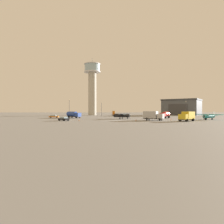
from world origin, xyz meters
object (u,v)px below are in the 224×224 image
at_px(control_tower, 92,83).
at_px(airplane_black, 121,115).
at_px(airplane_teal, 209,116).
at_px(truck_fuel_tanker_blue, 73,114).
at_px(truck_box_silver, 153,115).
at_px(light_post_north, 186,107).
at_px(car_orange, 54,116).
at_px(truck_box_yellow, 187,116).
at_px(traffic_cone_near_right, 136,120).
at_px(traffic_cone_near_left, 79,120).
at_px(light_post_west, 101,107).
at_px(traffic_cone_mid_apron, 171,120).
at_px(truck_fuel_tanker_red, 165,115).
at_px(truck_flatbed_green, 164,114).
at_px(light_post_east, 69,106).
at_px(car_black, 64,119).

distance_m(control_tower, airplane_black, 59.23).
distance_m(airplane_teal, truck_fuel_tanker_blue, 56.03).
relative_size(truck_box_silver, light_post_north, 0.83).
distance_m(truck_fuel_tanker_blue, car_orange, 9.61).
xyz_separation_m(truck_box_yellow, traffic_cone_near_right, (-16.33, 2.96, -1.45)).
bearing_deg(car_orange, traffic_cone_near_left, -59.02).
xyz_separation_m(airplane_teal, light_post_west, (-42.22, 45.29, 3.75)).
relative_size(light_post_west, traffic_cone_mid_apron, 14.18).
bearing_deg(truck_fuel_tanker_blue, car_orange, -157.24).
bearing_deg(truck_fuel_tanker_red, airplane_teal, 83.97).
height_order(control_tower, truck_flatbed_green, control_tower).
relative_size(control_tower, light_post_west, 4.56).
relative_size(car_orange, traffic_cone_mid_apron, 7.09).
xyz_separation_m(truck_box_yellow, truck_box_silver, (-10.06, 4.94, 0.03)).
xyz_separation_m(control_tower, traffic_cone_near_left, (0.98, -67.50, -21.92)).
relative_size(airplane_black, traffic_cone_near_right, 18.23).
distance_m(airplane_teal, light_post_east, 75.75).
distance_m(truck_fuel_tanker_red, traffic_cone_mid_apron, 17.97).
xyz_separation_m(truck_box_yellow, truck_fuel_tanker_red, (-0.19, 22.66, -0.11)).
bearing_deg(truck_fuel_tanker_blue, car_black, -55.43).
height_order(truck_fuel_tanker_red, traffic_cone_near_right, truck_fuel_tanker_red).
bearing_deg(airplane_teal, control_tower, -82.30).
xyz_separation_m(traffic_cone_near_left, traffic_cone_mid_apron, (31.89, 3.03, -0.00)).
relative_size(airplane_teal, truck_fuel_tanker_red, 1.45).
relative_size(control_tower, truck_flatbed_green, 6.27).
bearing_deg(truck_fuel_tanker_red, light_post_north, -179.79).
height_order(light_post_east, traffic_cone_mid_apron, light_post_east).
height_order(light_post_west, traffic_cone_mid_apron, light_post_west).
bearing_deg(light_post_east, traffic_cone_near_right, -57.05).
bearing_deg(control_tower, truck_flatbed_green, -29.59).
bearing_deg(light_post_west, light_post_east, -175.83).
xyz_separation_m(truck_box_yellow, light_post_north, (19.24, 46.20, 3.45)).
bearing_deg(traffic_cone_near_left, airplane_teal, 8.94).
xyz_separation_m(truck_fuel_tanker_blue, traffic_cone_near_right, (25.07, -21.81, -1.36)).
relative_size(truck_box_silver, traffic_cone_near_right, 12.76).
height_order(truck_flatbed_green, light_post_north, light_post_north).
distance_m(truck_flatbed_green, light_post_north, 13.67).
height_order(control_tower, truck_fuel_tanker_red, control_tower).
height_order(truck_box_yellow, car_black, truck_box_yellow).
xyz_separation_m(truck_box_yellow, car_black, (-40.89, 3.60, -0.98)).
xyz_separation_m(airplane_teal, truck_box_silver, (-22.60, -4.65, 0.35)).
distance_m(truck_fuel_tanker_red, truck_flatbed_green, 23.55).
relative_size(truck_fuel_tanker_red, traffic_cone_near_right, 11.52).
xyz_separation_m(car_orange, traffic_cone_near_right, (34.48, -23.54, -0.46)).
bearing_deg(control_tower, light_post_north, -22.73).
bearing_deg(light_post_west, car_orange, -126.66).
distance_m(truck_fuel_tanker_blue, traffic_cone_near_right, 33.26).
relative_size(truck_fuel_tanker_blue, car_orange, 1.64).
height_order(control_tower, car_black, control_tower).
distance_m(truck_box_yellow, traffic_cone_near_right, 16.66).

